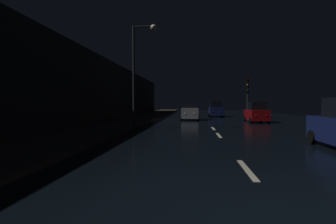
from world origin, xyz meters
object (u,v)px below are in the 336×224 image
at_px(streetlamp_overhead, 140,60).
at_px(car_approaching_headlights, 190,111).
at_px(car_distant_taillights, 216,110).
at_px(traffic_light_far_right, 247,88).
at_px(car_parked_right_far, 256,113).

relative_size(streetlamp_overhead, car_approaching_headlights, 1.75).
xyz_separation_m(streetlamp_overhead, car_distant_taillights, (6.61, 16.89, -3.80)).
bearing_deg(traffic_light_far_right, car_parked_right_far, 0.02).
xyz_separation_m(traffic_light_far_right, car_approaching_headlights, (-7.01, -5.09, -2.68)).
xyz_separation_m(streetlamp_overhead, car_parked_right_far, (9.53, 7.18, -3.88)).
bearing_deg(car_parked_right_far, traffic_light_far_right, -5.66).
bearing_deg(streetlamp_overhead, car_distant_taillights, 68.62).
relative_size(traffic_light_far_right, car_parked_right_far, 1.33).
bearing_deg(car_approaching_headlights, streetlamp_overhead, -18.16).
distance_m(traffic_light_far_right, car_parked_right_far, 8.55).
height_order(traffic_light_far_right, car_distant_taillights, traffic_light_far_right).
bearing_deg(car_distant_taillights, streetlamp_overhead, 158.62).
height_order(car_approaching_headlights, car_distant_taillights, car_approaching_headlights).
relative_size(streetlamp_overhead, car_distant_taillights, 1.75).
bearing_deg(car_approaching_headlights, car_parked_right_far, 64.55).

